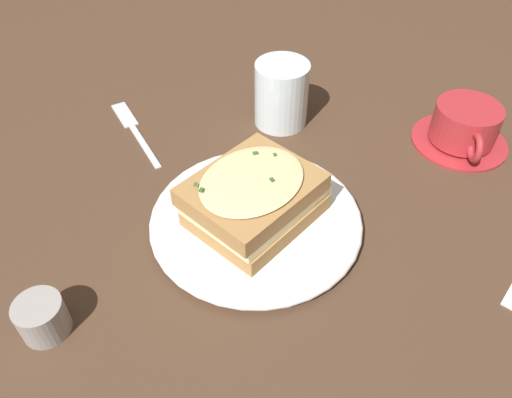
% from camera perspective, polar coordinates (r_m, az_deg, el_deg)
% --- Properties ---
extents(ground_plane, '(2.40, 2.40, 0.00)m').
position_cam_1_polar(ground_plane, '(0.61, 1.11, -2.69)').
color(ground_plane, '#473021').
extents(dinner_plate, '(0.25, 0.25, 0.02)m').
position_cam_1_polar(dinner_plate, '(0.60, 0.00, -2.46)').
color(dinner_plate, white).
rests_on(dinner_plate, ground_plane).
extents(sandwich, '(0.18, 0.17, 0.07)m').
position_cam_1_polar(sandwich, '(0.57, -0.20, 0.11)').
color(sandwich, '#A37542').
rests_on(sandwich, dinner_plate).
extents(teacup_with_saucer, '(0.14, 0.14, 0.06)m').
position_cam_1_polar(teacup_with_saucer, '(0.77, 22.68, 7.56)').
color(teacup_with_saucer, '#AD282D').
rests_on(teacup_with_saucer, ground_plane).
extents(water_glass, '(0.08, 0.08, 0.10)m').
position_cam_1_polar(water_glass, '(0.74, 2.92, 11.88)').
color(water_glass, silver).
rests_on(water_glass, ground_plane).
extents(fork, '(0.13, 0.14, 0.00)m').
position_cam_1_polar(fork, '(0.78, -14.02, 8.15)').
color(fork, silver).
rests_on(fork, ground_plane).
extents(condiment_pot, '(0.05, 0.05, 0.04)m').
position_cam_1_polar(condiment_pot, '(0.55, -23.26, -12.34)').
color(condiment_pot, gray).
rests_on(condiment_pot, ground_plane).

